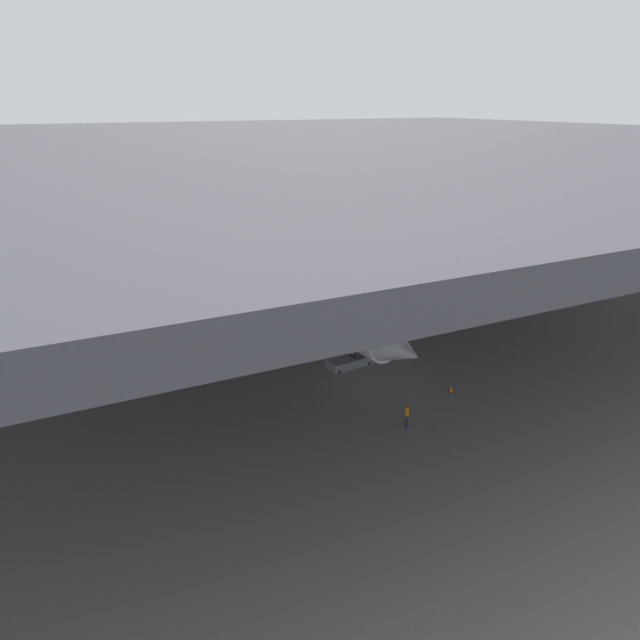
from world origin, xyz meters
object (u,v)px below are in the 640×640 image
Objects in this scene: airplane_main at (294,298)px; crew_worker_near_nose at (407,414)px; boarding_stairs at (349,358)px; crew_worker_by_stairs at (345,344)px; traffic_cone_orange at (451,389)px.

airplane_main is 18.86× the size of crew_worker_near_nose.
crew_worker_by_stairs is (1.03, 2.34, 0.23)m from boarding_stairs.
crew_worker_by_stairs is at bearing 107.81° from traffic_cone_orange.
crew_worker_near_nose is at bearing -155.73° from traffic_cone_orange.
crew_worker_by_stairs is at bearing 66.24° from boarding_stairs.
boarding_stairs is (0.37, -9.27, -2.57)m from airplane_main.
crew_worker_by_stairs is (2.71, 12.70, -0.07)m from crew_worker_near_nose.
airplane_main is 20.02× the size of crew_worker_by_stairs.
crew_worker_near_nose is 2.94× the size of traffic_cone_orange.
airplane_main is 7.45× the size of boarding_stairs.
boarding_stairs reaches higher than crew_worker_by_stairs.
airplane_main is 55.48× the size of traffic_cone_orange.
boarding_stairs is at bearing -113.76° from crew_worker_by_stairs.
airplane_main is at bearing 105.26° from traffic_cone_orange.
airplane_main is 7.45m from crew_worker_by_stairs.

